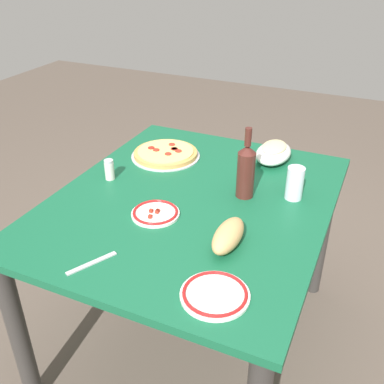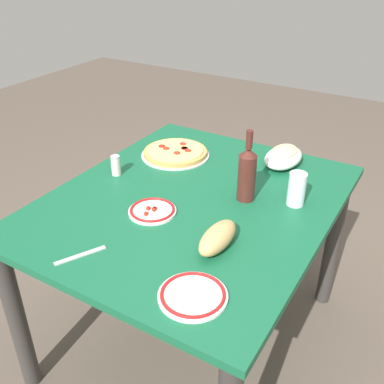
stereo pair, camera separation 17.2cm
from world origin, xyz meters
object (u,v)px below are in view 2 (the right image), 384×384
object	(u,v)px
pepperoni_pizza	(175,153)
baked_pasta_dish	(283,156)
side_plate_far	(193,295)
side_plate_near	(152,211)
dining_table	(192,224)
wine_bottle	(247,173)
water_glass	(297,189)
bread_loaf	(218,238)
spice_shaker	(116,165)

from	to	relation	value
pepperoni_pizza	baked_pasta_dish	xyz separation A→B (m)	(-0.17, 0.46, 0.03)
side_plate_far	side_plate_near	bearing A→B (deg)	-130.61
dining_table	wine_bottle	size ratio (longest dim) A/B	4.35
dining_table	water_glass	world-z (taller)	water_glass
wine_bottle	side_plate_near	size ratio (longest dim) A/B	1.60
bread_loaf	spice_shaker	xyz separation A→B (m)	(-0.23, -0.61, 0.00)
wine_bottle	spice_shaker	xyz separation A→B (m)	(0.10, -0.56, -0.07)
wine_bottle	spice_shaker	bearing A→B (deg)	-79.93
water_glass	side_plate_far	xyz separation A→B (m)	(0.63, -0.07, -0.06)
water_glass	bread_loaf	xyz separation A→B (m)	(0.39, -0.13, -0.03)
wine_bottle	side_plate_far	distance (m)	0.59
dining_table	pepperoni_pizza	size ratio (longest dim) A/B	3.90
baked_pasta_dish	side_plate_far	xyz separation A→B (m)	(0.93, 0.09, -0.03)
pepperoni_pizza	dining_table	bearing A→B (deg)	42.04
pepperoni_pizza	bread_loaf	xyz separation A→B (m)	(0.52, 0.50, 0.02)
wine_bottle	bread_loaf	xyz separation A→B (m)	(0.33, 0.05, -0.07)
baked_pasta_dish	side_plate_near	distance (m)	0.68
side_plate_near	pepperoni_pizza	bearing A→B (deg)	-157.13
baked_pasta_dish	side_plate_far	world-z (taller)	baked_pasta_dish
water_glass	side_plate_near	bearing A→B (deg)	-52.68
water_glass	side_plate_far	bearing A→B (deg)	-6.74
bread_loaf	water_glass	bearing A→B (deg)	162.13
baked_pasta_dish	water_glass	xyz separation A→B (m)	(0.30, 0.16, 0.02)
dining_table	side_plate_far	bearing A→B (deg)	31.14
side_plate_near	side_plate_far	world-z (taller)	side_plate_near
dining_table	side_plate_near	world-z (taller)	side_plate_near
dining_table	side_plate_near	distance (m)	0.22
water_glass	pepperoni_pizza	bearing A→B (deg)	-101.67
water_glass	bread_loaf	size ratio (longest dim) A/B	0.65
wine_bottle	water_glass	distance (m)	0.19
water_glass	side_plate_near	size ratio (longest dim) A/B	0.74
baked_pasta_dish	dining_table	bearing A→B (deg)	-22.78
bread_loaf	wine_bottle	bearing A→B (deg)	-170.88
wine_bottle	baked_pasta_dish	bearing A→B (deg)	177.28
pepperoni_pizza	water_glass	size ratio (longest dim) A/B	2.41
pepperoni_pizza	spice_shaker	distance (m)	0.31
side_plate_near	spice_shaker	xyz separation A→B (m)	(-0.17, -0.31, 0.03)
baked_pasta_dish	side_plate_near	xyz separation A→B (m)	(0.62, -0.27, -0.03)
spice_shaker	baked_pasta_dish	bearing A→B (deg)	128.41
side_plate_near	dining_table	bearing A→B (deg)	155.22
wine_bottle	water_glass	world-z (taller)	wine_bottle
side_plate_near	side_plate_far	xyz separation A→B (m)	(0.30, 0.36, -0.00)
spice_shaker	water_glass	bearing A→B (deg)	102.26
wine_bottle	bread_loaf	bearing A→B (deg)	9.12
baked_pasta_dish	side_plate_near	size ratio (longest dim) A/B	1.35
dining_table	pepperoni_pizza	distance (m)	0.42
baked_pasta_dish	bread_loaf	size ratio (longest dim) A/B	1.19
wine_bottle	side_plate_far	size ratio (longest dim) A/B	1.42
pepperoni_pizza	spice_shaker	size ratio (longest dim) A/B	3.64
wine_bottle	water_glass	bearing A→B (deg)	108.85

